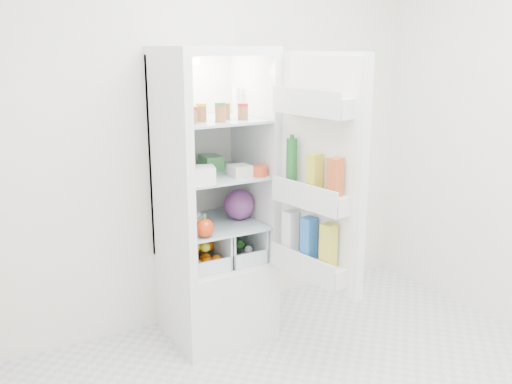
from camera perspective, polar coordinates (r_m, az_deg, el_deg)
room_walls at (r=2.48m, az=12.29°, el=9.16°), size 3.02×3.02×2.61m
refrigerator at (r=3.59m, az=-4.45°, el=-4.04°), size 0.60×0.60×1.80m
shelf_low at (r=3.52m, az=-4.03°, el=-3.17°), size 0.49×0.53×0.01m
shelf_mid at (r=3.44m, az=-4.12°, el=1.76°), size 0.49×0.53×0.02m
shelf_top at (r=3.38m, az=-4.22°, el=7.22°), size 0.49×0.53×0.02m
crisper_left at (r=3.51m, az=-5.79°, el=-5.49°), size 0.23×0.46×0.22m
crisper_right at (r=3.61m, az=-2.24°, el=-4.84°), size 0.23×0.46×0.22m
condiment_jars at (r=3.25m, az=-3.96°, el=7.83°), size 0.38×0.16×0.08m
squeeze_bottle at (r=3.53m, az=-1.95°, el=9.04°), size 0.05×0.05×0.16m
tub_white at (r=3.19m, az=-5.44°, el=1.71°), size 0.18×0.18×0.09m
tub_cream at (r=3.34m, az=-1.62°, el=2.14°), size 0.12×0.12×0.07m
tin_red at (r=3.34m, az=0.39°, el=2.11°), size 0.12×0.12×0.06m
tub_green at (r=3.52m, az=-4.51°, el=2.94°), size 0.12×0.16×0.09m
red_cabbage at (r=3.54m, az=-1.71°, el=-1.27°), size 0.19×0.19×0.19m
bell_pepper at (r=3.24m, az=-5.15°, el=-3.60°), size 0.11×0.11×0.11m
mushroom_bowl at (r=3.42m, az=-6.35°, el=-3.04°), size 0.17×0.17×0.07m
citrus_pile at (r=3.50m, az=-5.59°, el=-6.05°), size 0.20×0.31×0.16m
veg_pile at (r=3.63m, az=-2.15°, el=-5.54°), size 0.16×0.30×0.10m
fridge_door at (r=3.12m, az=6.25°, el=1.22°), size 0.25×0.60×1.30m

